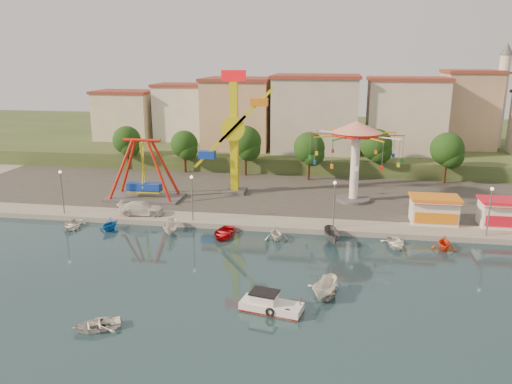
% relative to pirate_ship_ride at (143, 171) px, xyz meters
% --- Properties ---
extents(ground, '(200.00, 200.00, 0.00)m').
position_rel_pirate_ship_ride_xyz_m(ground, '(16.78, -20.67, -4.39)').
color(ground, '#152E3C').
rests_on(ground, ground).
extents(quay_deck, '(200.00, 100.00, 0.60)m').
position_rel_pirate_ship_ride_xyz_m(quay_deck, '(16.78, 41.33, -4.09)').
color(quay_deck, '#9E998E').
rests_on(quay_deck, ground).
extents(asphalt_pad, '(90.00, 28.00, 0.01)m').
position_rel_pirate_ship_ride_xyz_m(asphalt_pad, '(16.78, 9.33, -3.79)').
color(asphalt_pad, '#4C4944').
rests_on(asphalt_pad, quay_deck).
extents(hill_terrace, '(200.00, 60.00, 3.00)m').
position_rel_pirate_ship_ride_xyz_m(hill_terrace, '(16.78, 46.33, -2.89)').
color(hill_terrace, '#384C26').
rests_on(hill_terrace, ground).
extents(pirate_ship_ride, '(10.00, 5.00, 8.00)m').
position_rel_pirate_ship_ride_xyz_m(pirate_ship_ride, '(0.00, 0.00, 0.00)').
color(pirate_ship_ride, '#59595E').
rests_on(pirate_ship_ride, quay_deck).
extents(kamikaze_tower, '(7.32, 3.10, 16.50)m').
position_rel_pirate_ship_ride_xyz_m(kamikaze_tower, '(11.60, 4.35, 4.06)').
color(kamikaze_tower, '#59595E').
rests_on(kamikaze_tower, quay_deck).
extents(wave_swinger, '(11.60, 11.60, 10.40)m').
position_rel_pirate_ship_ride_xyz_m(wave_swinger, '(27.22, 3.24, 3.80)').
color(wave_swinger, '#59595E').
rests_on(wave_swinger, quay_deck).
extents(booth_left, '(5.40, 3.78, 3.08)m').
position_rel_pirate_ship_ride_xyz_m(booth_left, '(35.94, -4.18, -2.23)').
color(booth_left, white).
rests_on(booth_left, quay_deck).
extents(booth_mid, '(5.40, 3.78, 3.08)m').
position_rel_pirate_ship_ride_xyz_m(booth_mid, '(43.40, -4.18, -2.23)').
color(booth_mid, white).
rests_on(booth_mid, quay_deck).
extents(lamp_post_0, '(0.14, 0.14, 5.00)m').
position_rel_pirate_ship_ride_xyz_m(lamp_post_0, '(-7.22, -7.67, -1.29)').
color(lamp_post_0, '#59595E').
rests_on(lamp_post_0, quay_deck).
extents(lamp_post_1, '(0.14, 0.14, 5.00)m').
position_rel_pirate_ship_ride_xyz_m(lamp_post_1, '(8.78, -7.67, -1.29)').
color(lamp_post_1, '#59595E').
rests_on(lamp_post_1, quay_deck).
extents(lamp_post_2, '(0.14, 0.14, 5.00)m').
position_rel_pirate_ship_ride_xyz_m(lamp_post_2, '(24.78, -7.67, -1.29)').
color(lamp_post_2, '#59595E').
rests_on(lamp_post_2, quay_deck).
extents(lamp_post_3, '(0.14, 0.14, 5.00)m').
position_rel_pirate_ship_ride_xyz_m(lamp_post_3, '(40.78, -7.67, -1.29)').
color(lamp_post_3, '#59595E').
rests_on(lamp_post_3, quay_deck).
extents(tree_0, '(4.60, 4.60, 7.19)m').
position_rel_pirate_ship_ride_xyz_m(tree_0, '(-9.22, 16.31, 1.08)').
color(tree_0, '#382314').
rests_on(tree_0, quay_deck).
extents(tree_1, '(4.35, 4.35, 6.80)m').
position_rel_pirate_ship_ride_xyz_m(tree_1, '(0.78, 15.57, 0.81)').
color(tree_1, '#382314').
rests_on(tree_1, quay_deck).
extents(tree_2, '(5.02, 5.02, 7.85)m').
position_rel_pirate_ship_ride_xyz_m(tree_2, '(10.78, 15.14, 1.52)').
color(tree_2, '#382314').
rests_on(tree_2, quay_deck).
extents(tree_3, '(4.68, 4.68, 7.32)m').
position_rel_pirate_ship_ride_xyz_m(tree_3, '(20.78, 13.69, 1.16)').
color(tree_3, '#382314').
rests_on(tree_3, quay_deck).
extents(tree_4, '(4.86, 4.86, 7.60)m').
position_rel_pirate_ship_ride_xyz_m(tree_4, '(30.78, 16.69, 1.35)').
color(tree_4, '#382314').
rests_on(tree_4, quay_deck).
extents(tree_5, '(4.83, 4.83, 7.54)m').
position_rel_pirate_ship_ride_xyz_m(tree_5, '(40.78, 14.87, 1.31)').
color(tree_5, '#382314').
rests_on(tree_5, quay_deck).
extents(building_0, '(9.26, 9.53, 11.87)m').
position_rel_pirate_ship_ride_xyz_m(building_0, '(-16.59, 25.40, 4.54)').
color(building_0, beige).
rests_on(building_0, hill_terrace).
extents(building_1, '(12.33, 9.01, 8.63)m').
position_rel_pirate_ship_ride_xyz_m(building_1, '(-4.55, 30.71, 2.92)').
color(building_1, silver).
rests_on(building_1, hill_terrace).
extents(building_2, '(11.95, 9.28, 11.23)m').
position_rel_pirate_ship_ride_xyz_m(building_2, '(8.59, 31.29, 4.22)').
color(building_2, tan).
rests_on(building_2, hill_terrace).
extents(building_3, '(12.59, 10.50, 9.20)m').
position_rel_pirate_ship_ride_xyz_m(building_3, '(22.38, 28.13, 3.20)').
color(building_3, beige).
rests_on(building_3, hill_terrace).
extents(building_4, '(10.75, 9.23, 9.24)m').
position_rel_pirate_ship_ride_xyz_m(building_4, '(35.85, 31.53, 3.22)').
color(building_4, beige).
rests_on(building_4, hill_terrace).
extents(building_5, '(12.77, 10.96, 11.21)m').
position_rel_pirate_ship_ride_xyz_m(building_5, '(49.15, 29.66, 4.21)').
color(building_5, tan).
rests_on(building_5, hill_terrace).
extents(minaret, '(2.80, 2.80, 18.00)m').
position_rel_pirate_ship_ride_xyz_m(minaret, '(52.78, 33.33, 8.15)').
color(minaret, silver).
rests_on(minaret, hill_terrace).
extents(cabin_motorboat, '(5.02, 2.71, 1.67)m').
position_rel_pirate_ship_ride_xyz_m(cabin_motorboat, '(20.21, -26.14, -3.95)').
color(cabin_motorboat, white).
rests_on(cabin_motorboat, ground).
extents(rowboat_a, '(3.17, 4.09, 0.78)m').
position_rel_pirate_ship_ride_xyz_m(rowboat_a, '(24.33, -22.72, -4.00)').
color(rowboat_a, silver).
rests_on(rowboat_a, ground).
extents(rowboat_b, '(4.16, 3.79, 0.70)m').
position_rel_pirate_ship_ride_xyz_m(rowboat_b, '(8.30, -30.74, -4.04)').
color(rowboat_b, white).
rests_on(rowboat_b, ground).
extents(skiff, '(2.61, 4.10, 1.48)m').
position_rel_pirate_ship_ride_xyz_m(skiff, '(24.33, -23.19, -3.65)').
color(skiff, white).
rests_on(skiff, ground).
extents(van, '(5.52, 2.68, 1.55)m').
position_rel_pirate_ship_ride_xyz_m(van, '(2.17, -6.65, -3.02)').
color(van, silver).
rests_on(van, quay_deck).
extents(moored_boat_0, '(2.96, 3.82, 0.73)m').
position_rel_pirate_ship_ride_xyz_m(moored_boat_0, '(-4.54, -10.87, -4.03)').
color(moored_boat_0, silver).
rests_on(moored_boat_0, ground).
extents(moored_boat_1, '(2.91, 3.20, 1.45)m').
position_rel_pirate_ship_ride_xyz_m(moored_boat_1, '(0.05, -10.87, -3.67)').
color(moored_boat_1, blue).
rests_on(moored_boat_1, ground).
extents(moored_boat_2, '(1.97, 3.83, 1.41)m').
position_rel_pirate_ship_ride_xyz_m(moored_boat_2, '(7.18, -10.87, -3.69)').
color(moored_boat_2, silver).
rests_on(moored_boat_2, ground).
extents(moored_boat_3, '(3.37, 4.44, 0.86)m').
position_rel_pirate_ship_ride_xyz_m(moored_boat_3, '(13.10, -10.87, -3.96)').
color(moored_boat_3, red).
rests_on(moored_boat_3, ground).
extents(moored_boat_4, '(3.18, 3.44, 1.50)m').
position_rel_pirate_ship_ride_xyz_m(moored_boat_4, '(18.84, -10.87, -3.64)').
color(moored_boat_4, silver).
rests_on(moored_boat_4, ground).
extents(moored_boat_5, '(2.23, 4.15, 1.52)m').
position_rel_pirate_ship_ride_xyz_m(moored_boat_5, '(24.73, -10.87, -3.63)').
color(moored_boat_5, '#545458').
rests_on(moored_boat_5, ground).
extents(moored_boat_6, '(2.94, 3.80, 0.73)m').
position_rel_pirate_ship_ride_xyz_m(moored_boat_6, '(31.14, -10.87, -4.03)').
color(moored_boat_6, white).
rests_on(moored_boat_6, ground).
extents(moored_boat_7, '(2.66, 2.99, 1.45)m').
position_rel_pirate_ship_ride_xyz_m(moored_boat_7, '(35.91, -10.87, -3.67)').
color(moored_boat_7, '#F73C16').
rests_on(moored_boat_7, ground).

